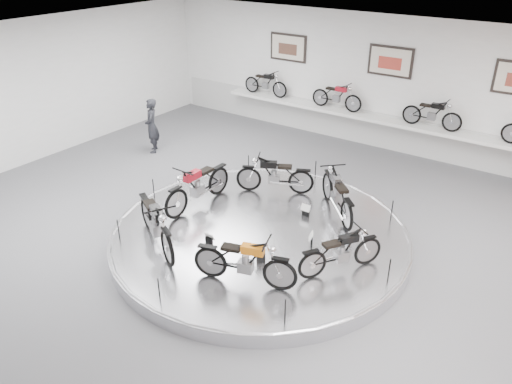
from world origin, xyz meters
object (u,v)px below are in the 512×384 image
Objects in this scene: bike_d at (156,222)px; bike_a at (337,193)px; bike_c at (198,185)px; bike_f at (341,251)px; visitor at (152,126)px; display_platform at (260,236)px; shelf at (380,119)px; bike_e at (244,261)px; bike_b at (275,175)px.

bike_a is at bearing 82.59° from bike_d.
bike_c is (-2.81, -1.50, 0.02)m from bike_a.
bike_a is at bearing 119.48° from bike_c.
bike_f is 0.90× the size of visitor.
visitor is (-5.61, 2.35, 0.68)m from display_platform.
display_platform is 3.52× the size of bike_c.
bike_c is at bearing -105.97° from shelf.
bike_a is at bearing 68.84° from bike_e.
bike_c is 3.90m from bike_f.
display_platform is 0.58× the size of shelf.
bike_f is at bearing 117.06° from bike_b.
bike_e is (1.55, -3.36, 0.01)m from bike_b.
bike_c is 0.98× the size of bike_d.
shelf is 6.62× the size of visitor.
display_platform is at bearing 88.50° from bike_c.
shelf is at bearing 108.89° from bike_d.
bike_e is (2.19, 0.02, -0.06)m from bike_d.
bike_f is at bearing 29.36° from visitor.
visitor is (-7.68, 2.69, 0.09)m from bike_f.
bike_e is at bearing 28.93° from bike_d.
display_platform is at bearing 79.40° from bike_d.
bike_a is 3.27m from bike_e.
bike_d is at bearing 15.07° from bike_c.
display_platform is 3.86× the size of bike_e.
bike_b is 3.70m from bike_e.
bike_e reaches higher than shelf.
shelf is (0.00, 6.40, 0.85)m from display_platform.
visitor is at bearing -119.35° from bike_c.
bike_c is (-1.81, 0.09, 0.69)m from display_platform.
bike_e is at bearing 131.99° from bike_a.
visitor is at bearing 130.09° from bike_e.
bike_b is (-0.73, 1.68, 0.63)m from display_platform.
bike_d is (-2.38, -3.28, 0.03)m from bike_a.
bike_d is 5.85m from visitor.
bike_d reaches higher than display_platform.
bike_c is 1.10× the size of visitor.
bike_c is at bearing 73.39° from bike_a.
bike_f is at bearing 164.02° from bike_a.
shelf is at bearing -125.75° from bike_b.
display_platform is 3.85× the size of visitor.
bike_b is (-0.73, -4.72, -0.22)m from shelf.
bike_b is 0.98× the size of visitor.
bike_b is 0.89× the size of bike_c.
bike_b reaches higher than bike_f.
bike_a is at bearing 149.99° from bike_b.
bike_d is at bearing 52.15° from bike_b.
shelf is 6.79× the size of bike_b.
visitor is at bearing 157.30° from display_platform.
bike_e is at bearing 87.73° from bike_b.
visitor is (-3.81, 2.26, -0.00)m from bike_c.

